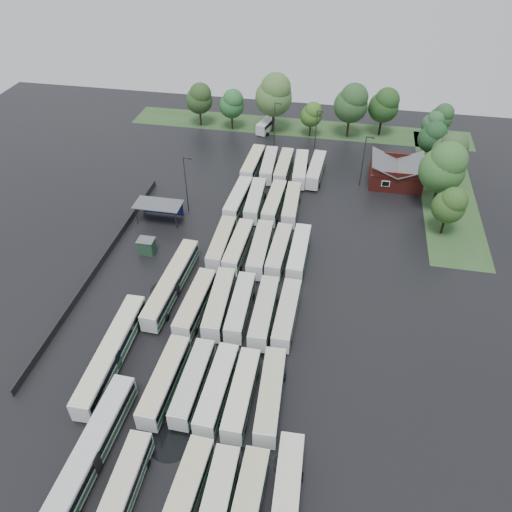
# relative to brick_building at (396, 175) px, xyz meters

# --- Properties ---
(ground) EXTENTS (160.00, 160.00, 0.00)m
(ground) POSITION_rel_brick_building_xyz_m (-24.00, -42.77, -1.87)
(ground) COLOR black
(ground) RESTS_ON ground
(brick_building) EXTENTS (10.07, 8.60, 5.39)m
(brick_building) POSITION_rel_brick_building_xyz_m (0.00, 0.00, 0.00)
(brick_building) COLOR maroon
(brick_building) RESTS_ON ground
(wash_shed) EXTENTS (8.20, 4.20, 3.58)m
(wash_shed) POSITION_rel_brick_building_xyz_m (-41.20, -20.74, 1.12)
(wash_shed) COLOR #2D2D30
(wash_shed) RESTS_ON ground
(utility_hut) EXTENTS (2.70, 2.20, 2.62)m
(utility_hut) POSITION_rel_brick_building_xyz_m (-40.20, -30.17, -0.55)
(utility_hut) COLOR #1C3B27
(utility_hut) RESTS_ON ground
(grass_strip_north) EXTENTS (80.00, 10.00, 0.01)m
(grass_strip_north) POSITION_rel_brick_building_xyz_m (-22.00, 22.03, -1.86)
(grass_strip_north) COLOR #2C4C23
(grass_strip_north) RESTS_ON ground
(grass_strip_east) EXTENTS (10.00, 50.00, 0.01)m
(grass_strip_east) POSITION_rel_brick_building_xyz_m (10.00, 0.03, -1.86)
(grass_strip_east) COLOR #2C4C23
(grass_strip_east) RESTS_ON ground
(west_fence) EXTENTS (0.10, 50.00, 1.20)m
(west_fence) POSITION_rel_brick_building_xyz_m (-46.20, -34.77, -1.27)
(west_fence) COLOR #2D2D30
(west_fence) RESTS_ON ground
(bus_r0c0) EXTENTS (2.62, 11.57, 3.21)m
(bus_r0c0) POSITION_rel_brick_building_xyz_m (-28.22, -68.68, -0.10)
(bus_r0c0) COLOR silver
(bus_r0c0) RESTS_ON ground
(bus_r0c2) EXTENTS (3.09, 12.21, 3.37)m
(bus_r0c2) POSITION_rel_brick_building_xyz_m (-21.93, -68.45, -0.01)
(bus_r0c2) COLOR silver
(bus_r0c2) RESTS_ON ground
(bus_r0c3) EXTENTS (2.76, 12.12, 3.36)m
(bus_r0c3) POSITION_rel_brick_building_xyz_m (-18.66, -68.83, -0.02)
(bus_r0c3) COLOR silver
(bus_r0c3) RESTS_ON ground
(bus_r0c4) EXTENTS (2.68, 12.06, 3.35)m
(bus_r0c4) POSITION_rel_brick_building_xyz_m (-15.73, -68.46, -0.02)
(bus_r0c4) COLOR silver
(bus_r0c4) RESTS_ON ground
(bus_r1c0) EXTENTS (2.89, 12.12, 3.36)m
(bus_r1c0) POSITION_rel_brick_building_xyz_m (-28.40, -55.31, -0.02)
(bus_r1c0) COLOR silver
(bus_r1c0) RESTS_ON ground
(bus_r1c1) EXTENTS (2.60, 11.55, 3.21)m
(bus_r1c1) POSITION_rel_brick_building_xyz_m (-25.05, -54.88, -0.10)
(bus_r1c1) COLOR silver
(bus_r1c1) RESTS_ON ground
(bus_r1c2) EXTENTS (2.78, 11.88, 3.29)m
(bus_r1c2) POSITION_rel_brick_building_xyz_m (-21.96, -55.23, -0.06)
(bus_r1c2) COLOR silver
(bus_r1c2) RESTS_ON ground
(bus_r1c3) EXTENTS (2.54, 11.66, 3.24)m
(bus_r1c3) POSITION_rel_brick_building_xyz_m (-18.98, -55.33, -0.08)
(bus_r1c3) COLOR silver
(bus_r1c3) RESTS_ON ground
(bus_r1c4) EXTENTS (3.18, 12.17, 3.36)m
(bus_r1c4) POSITION_rel_brick_building_xyz_m (-15.64, -54.93, -0.02)
(bus_r1c4) COLOR silver
(bus_r1c4) RESTS_ON ground
(bus_r2c0) EXTENTS (3.06, 12.11, 3.34)m
(bus_r2c0) POSITION_rel_brick_building_xyz_m (-28.53, -41.91, -0.03)
(bus_r2c0) COLOR silver
(bus_r2c0) RESTS_ON ground
(bus_r2c1) EXTENTS (3.18, 12.30, 3.39)m
(bus_r2c1) POSITION_rel_brick_building_xyz_m (-25.22, -41.30, 0.00)
(bus_r2c1) COLOR silver
(bus_r2c1) RESTS_ON ground
(bus_r2c2) EXTENTS (2.83, 11.76, 3.26)m
(bus_r2c2) POSITION_rel_brick_building_xyz_m (-22.19, -41.31, -0.08)
(bus_r2c2) COLOR silver
(bus_r2c2) RESTS_ON ground
(bus_r2c3) EXTENTS (2.74, 12.09, 3.36)m
(bus_r2c3) POSITION_rel_brick_building_xyz_m (-18.76, -41.79, -0.02)
(bus_r2c3) COLOR silver
(bus_r2c3) RESTS_ON ground
(bus_r2c4) EXTENTS (2.63, 11.73, 3.26)m
(bus_r2c4) POSITION_rel_brick_building_xyz_m (-15.64, -41.52, -0.07)
(bus_r2c4) COLOR silver
(bus_r2c4) RESTS_ON ground
(bus_r3c0) EXTENTS (2.64, 11.72, 3.25)m
(bus_r3c0) POSITION_rel_brick_building_xyz_m (-28.29, -27.66, -0.08)
(bus_r3c0) COLOR silver
(bus_r3c0) RESTS_ON ground
(bus_r3c1) EXTENTS (2.84, 11.86, 3.28)m
(bus_r3c1) POSITION_rel_brick_building_xyz_m (-25.39, -28.02, -0.06)
(bus_r3c1) COLOR silver
(bus_r3c1) RESTS_ON ground
(bus_r3c2) EXTENTS (2.87, 12.26, 3.40)m
(bus_r3c2) POSITION_rel_brick_building_xyz_m (-21.82, -28.10, 0.00)
(bus_r3c2) COLOR silver
(bus_r3c2) RESTS_ON ground
(bus_r3c3) EXTENTS (2.80, 11.69, 3.24)m
(bus_r3c3) POSITION_rel_brick_building_xyz_m (-18.82, -27.88, -0.09)
(bus_r3c3) COLOR silver
(bus_r3c3) RESTS_ON ground
(bus_r3c4) EXTENTS (2.62, 11.95, 3.32)m
(bus_r3c4) POSITION_rel_brick_building_xyz_m (-15.66, -27.78, -0.04)
(bus_r3c4) COLOR silver
(bus_r3c4) RESTS_ON ground
(bus_r4c0) EXTENTS (3.07, 12.09, 3.34)m
(bus_r4c0) POSITION_rel_brick_building_xyz_m (-28.47, -14.32, -0.03)
(bus_r4c0) COLOR silver
(bus_r4c0) RESTS_ON ground
(bus_r4c1) EXTENTS (2.98, 11.94, 3.30)m
(bus_r4c1) POSITION_rel_brick_building_xyz_m (-25.34, -14.18, -0.05)
(bus_r4c1) COLOR silver
(bus_r4c1) RESTS_ON ground
(bus_r4c2) EXTENTS (2.87, 11.90, 3.29)m
(bus_r4c2) POSITION_rel_brick_building_xyz_m (-21.83, -14.28, -0.06)
(bus_r4c2) COLOR silver
(bus_r4c2) RESTS_ON ground
(bus_r4c3) EXTENTS (2.83, 11.68, 3.23)m
(bus_r4c3) POSITION_rel_brick_building_xyz_m (-18.70, -14.20, -0.09)
(bus_r4c3) COLOR silver
(bus_r4c3) RESTS_ON ground
(bus_r5c0) EXTENTS (2.94, 12.10, 3.35)m
(bus_r5c0) POSITION_rel_brick_building_xyz_m (-28.37, -0.88, -0.02)
(bus_r5c0) COLOR silver
(bus_r5c0) RESTS_ON ground
(bus_r5c1) EXTENTS (3.03, 11.74, 3.24)m
(bus_r5c1) POSITION_rel_brick_building_xyz_m (-25.11, -0.68, -0.09)
(bus_r5c1) COLOR silver
(bus_r5c1) RESTS_ON ground
(bus_r5c2) EXTENTS (2.53, 11.72, 3.26)m
(bus_r5c2) POSITION_rel_brick_building_xyz_m (-22.06, -0.91, -0.07)
(bus_r5c2) COLOR silver
(bus_r5c2) RESTS_ON ground
(bus_r5c3) EXTENTS (3.06, 11.88, 3.28)m
(bus_r5c3) POSITION_rel_brick_building_xyz_m (-18.66, -1.11, -0.06)
(bus_r5c3) COLOR silver
(bus_r5c3) RESTS_ON ground
(bus_r5c4) EXTENTS (3.08, 11.83, 3.26)m
(bus_r5c4) POSITION_rel_brick_building_xyz_m (-15.56, -0.71, -0.07)
(bus_r5c4) COLOR silver
(bus_r5c4) RESTS_ON ground
(artic_bus_west_a) EXTENTS (3.12, 18.18, 3.36)m
(artic_bus_west_a) POSITION_rel_brick_building_xyz_m (-33.06, -65.62, -0.00)
(artic_bus_west_a) COLOR silver
(artic_bus_west_a) RESTS_ON ground
(artic_bus_west_b) EXTENTS (3.24, 17.79, 3.29)m
(artic_bus_west_b) POSITION_rel_brick_building_xyz_m (-33.17, -38.39, -0.04)
(artic_bus_west_b) COLOR silver
(artic_bus_west_b) RESTS_ON ground
(artic_bus_west_c) EXTENTS (2.91, 18.34, 3.39)m
(artic_bus_west_c) POSITION_rel_brick_building_xyz_m (-36.38, -52.54, 0.02)
(artic_bus_west_c) COLOR silver
(artic_bus_west_c) RESTS_ON ground
(minibus) EXTENTS (3.62, 6.43, 2.65)m
(minibus) POSITION_rel_brick_building_xyz_m (-29.22, 18.32, -0.39)
(minibus) COLOR silver
(minibus) RESTS_ON ground
(tree_north_0) EXTENTS (6.23, 6.23, 10.32)m
(tree_north_0) POSITION_rel_brick_building_xyz_m (-44.91, 18.97, 4.77)
(tree_north_0) COLOR #36251A
(tree_north_0) RESTS_ON ground
(tree_north_1) EXTENTS (5.78, 5.78, 9.57)m
(tree_north_1) POSITION_rel_brick_building_xyz_m (-37.06, 18.48, 4.29)
(tree_north_1) COLOR #332413
(tree_north_1) RESTS_ON ground
(tree_north_2) EXTENTS (8.34, 8.34, 13.81)m
(tree_north_2) POSITION_rel_brick_building_xyz_m (-27.34, 18.76, 7.02)
(tree_north_2) COLOR black
(tree_north_2) RESTS_ON ground
(tree_north_3) EXTENTS (4.91, 4.91, 8.13)m
(tree_north_3) POSITION_rel_brick_building_xyz_m (-18.60, 18.06, 3.36)
(tree_north_3) COLOR #392613
(tree_north_3) RESTS_ON ground
(tree_north_4) EXTENTS (7.53, 7.53, 12.47)m
(tree_north_4) POSITION_rel_brick_building_xyz_m (-10.06, 19.33, 6.16)
(tree_north_4) COLOR #311E15
(tree_north_4) RESTS_ON ground
(tree_north_5) EXTENTS (6.74, 6.74, 11.16)m
(tree_north_5) POSITION_rel_brick_building_xyz_m (-2.80, 21.65, 5.31)
(tree_north_5) COLOR black
(tree_north_5) RESTS_ON ground
(tree_north_6) EXTENTS (5.19, 5.19, 8.59)m
(tree_north_6) POSITION_rel_brick_building_xyz_m (9.91, 21.50, 3.66)
(tree_north_6) COLOR #382212
(tree_north_6) RESTS_ON ground
(tree_east_0) EXTENTS (5.51, 5.51, 9.13)m
(tree_east_0) POSITION_rel_brick_building_xyz_m (7.71, -15.64, 4.00)
(tree_east_0) COLOR black
(tree_east_0) RESTS_ON ground
(tree_east_1) EXTENTS (7.99, 7.99, 13.24)m
(tree_east_1) POSITION_rel_brick_building_xyz_m (6.89, -7.71, 6.65)
(tree_east_1) COLOR black
(tree_east_1) RESTS_ON ground
(tree_east_2) EXTENTS (6.59, 6.59, 10.92)m
(tree_east_2) POSITION_rel_brick_building_xyz_m (9.28, 1.68, 5.16)
(tree_east_2) COLOR black
(tree_east_2) RESTS_ON ground
(tree_east_3) EXTENTS (5.66, 5.66, 9.37)m
(tree_east_3) POSITION_rel_brick_building_xyz_m (6.95, 9.67, 4.16)
(tree_east_3) COLOR black
(tree_east_3) RESTS_ON ground
(tree_east_4) EXTENTS (4.67, 4.65, 7.71)m
(tree_east_4) POSITION_rel_brick_building_xyz_m (7.95, 19.05, 3.09)
(tree_east_4) COLOR black
(tree_east_4) RESTS_ON ground
(lamp_post_ne) EXTENTS (1.60, 0.31, 10.40)m
(lamp_post_ne) POSITION_rel_brick_building_xyz_m (-6.61, -2.11, 4.17)
(lamp_post_ne) COLOR #2D2D30
(lamp_post_ne) RESTS_ON ground
(lamp_post_nw) EXTENTS (1.69, 0.33, 10.96)m
(lamp_post_nw) POSITION_rel_brick_building_xyz_m (-37.02, -17.17, 4.50)
(lamp_post_nw) COLOR #2D2D30
(lamp_post_nw) RESTS_ON ground
(lamp_post_back_w) EXTENTS (1.54, 0.30, 9.99)m
(lamp_post_back_w) POSITION_rel_brick_building_xyz_m (-25.88, 11.38, 3.93)
(lamp_post_back_w) COLOR #2D2D30
(lamp_post_back_w) RESTS_ON ground
(lamp_post_back_e) EXTENTS (1.43, 0.28, 9.29)m
(lamp_post_back_e) POSITION_rel_brick_building_xyz_m (-16.80, 10.61, 3.53)
(lamp_post_back_e) COLOR #2D2D30
(lamp_post_back_e) RESTS_ON ground
(puddle_0) EXTENTS (5.17, 5.17, 0.01)m
(puddle_0) POSITION_rel_brick_building_xyz_m (-25.67, -61.78, -1.86)
(puddle_0) COLOR black
(puddle_0) RESTS_ON ground
(puddle_1) EXTENTS (4.54, 4.54, 0.01)m
(puddle_1) POSITION_rel_brick_building_xyz_m (-18.04, -63.09, -1.86)
(puddle_1) COLOR black
(puddle_1) RESTS_ON ground
(puddle_2) EXTENTS (4.67, 4.67, 0.01)m
(puddle_2) POSITION_rel_brick_building_xyz_m (-34.36, -38.32, -1.86)
(puddle_2) COLOR black
(puddle_2) RESTS_ON ground
(puddle_3) EXTENTS (5.01, 5.01, 0.01)m
(puddle_3) POSITION_rel_brick_building_xyz_m (-17.09, -46.16, -1.86)
(puddle_3) COLOR black
(puddle_3) RESTS_ON ground
(puddle_4) EXTENTS (2.55, 2.55, 0.01)m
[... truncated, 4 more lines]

